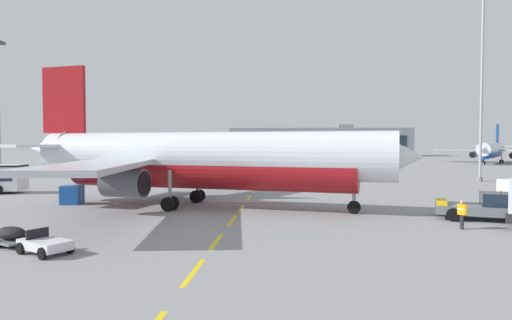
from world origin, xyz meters
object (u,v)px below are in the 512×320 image
at_px(airliner_mid_left, 491,150).
at_px(ground_crew_worker, 462,212).
at_px(apron_light_mast_far, 482,55).
at_px(airliner_foreground, 200,159).
at_px(pushback_tug, 486,207).
at_px(uld_cargo_container, 72,195).

xyz_separation_m(airliner_mid_left, ground_crew_worker, (-41.25, -90.77, -2.35)).
bearing_deg(airliner_mid_left, apron_light_mast_far, -114.78).
relative_size(airliner_foreground, pushback_tug, 5.28).
distance_m(airliner_foreground, airliner_mid_left, 101.73).
relative_size(airliner_mid_left, apron_light_mast_far, 1.00).
bearing_deg(airliner_foreground, ground_crew_worker, -24.17).
relative_size(pushback_tug, uld_cargo_container, 3.80).
relative_size(airliner_mid_left, uld_cargo_container, 16.22).
bearing_deg(ground_crew_worker, airliner_foreground, 155.83).
bearing_deg(airliner_mid_left, airliner_foreground, -125.62).
bearing_deg(ground_crew_worker, apron_light_mast_far, 66.12).
distance_m(airliner_mid_left, ground_crew_worker, 99.73).
height_order(airliner_foreground, pushback_tug, airliner_foreground).
bearing_deg(apron_light_mast_far, airliner_foreground, -141.33).
distance_m(ground_crew_worker, uld_cargo_container, 30.71).
relative_size(airliner_foreground, ground_crew_worker, 19.40).
relative_size(pushback_tug, ground_crew_worker, 3.67).
height_order(airliner_foreground, airliner_mid_left, airliner_foreground).
xyz_separation_m(airliner_foreground, ground_crew_worker, (17.99, -8.08, -2.92)).
relative_size(airliner_foreground, uld_cargo_container, 20.08).
distance_m(airliner_foreground, ground_crew_worker, 19.94).
bearing_deg(airliner_mid_left, ground_crew_worker, -114.44).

